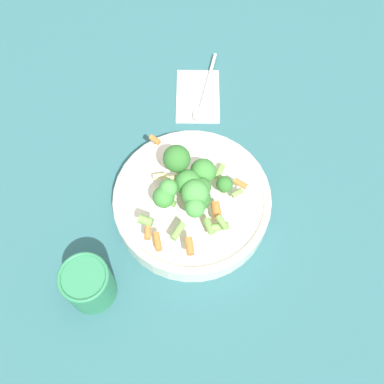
# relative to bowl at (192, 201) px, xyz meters

# --- Properties ---
(ground_plane) EXTENTS (3.00, 3.00, 0.00)m
(ground_plane) POSITION_rel_bowl_xyz_m (0.00, 0.00, -0.03)
(ground_plane) COLOR #2D6066
(bowl) EXTENTS (0.27, 0.27, 0.05)m
(bowl) POSITION_rel_bowl_xyz_m (0.00, 0.00, 0.00)
(bowl) COLOR silver
(bowl) RESTS_ON ground_plane
(pasta_salad) EXTENTS (0.18, 0.19, 0.09)m
(pasta_salad) POSITION_rel_bowl_xyz_m (-0.00, -0.00, 0.07)
(pasta_salad) COLOR #8CB766
(pasta_salad) RESTS_ON bowl
(cup) EXTENTS (0.08, 0.08, 0.09)m
(cup) POSITION_rel_bowl_xyz_m (-0.11, -0.19, 0.02)
(cup) COLOR #2D7F51
(cup) RESTS_ON ground_plane
(napkin) EXTENTS (0.12, 0.15, 0.01)m
(napkin) POSITION_rel_bowl_xyz_m (-0.06, 0.25, -0.02)
(napkin) COLOR white
(napkin) RESTS_ON ground_plane
(spoon) EXTENTS (0.03, 0.18, 0.01)m
(spoon) POSITION_rel_bowl_xyz_m (-0.05, 0.23, -0.02)
(spoon) COLOR silver
(spoon) RESTS_ON napkin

